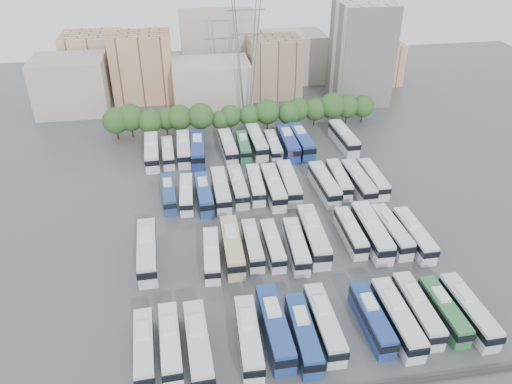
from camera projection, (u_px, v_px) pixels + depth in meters
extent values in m
plane|color=#424447|center=(276.00, 230.00, 85.69)|extent=(220.00, 220.00, 0.00)
cylinder|color=black|center=(118.00, 134.00, 116.54)|extent=(0.36, 0.36, 2.51)
sphere|color=#234C1E|center=(116.00, 121.00, 114.77)|extent=(6.03, 6.03, 6.03)
cylinder|color=black|center=(133.00, 132.00, 117.58)|extent=(0.36, 0.36, 2.65)
sphere|color=#234C1E|center=(131.00, 117.00, 115.71)|extent=(6.36, 6.36, 6.36)
cylinder|color=black|center=(151.00, 134.00, 116.98)|extent=(0.36, 0.36, 2.33)
sphere|color=#234C1E|center=(150.00, 121.00, 115.34)|extent=(5.59, 5.59, 5.59)
cylinder|color=black|center=(167.00, 130.00, 118.86)|extent=(0.36, 0.36, 2.15)
sphere|color=#234C1E|center=(166.00, 119.00, 117.34)|extent=(5.17, 5.17, 5.17)
cylinder|color=black|center=(181.00, 130.00, 118.35)|extent=(0.36, 0.36, 2.47)
sphere|color=#234C1E|center=(180.00, 117.00, 116.62)|extent=(5.92, 5.92, 5.92)
cylinder|color=black|center=(202.00, 130.00, 118.56)|extent=(0.36, 0.36, 2.58)
sphere|color=#234C1E|center=(201.00, 116.00, 116.74)|extent=(6.19, 6.19, 6.19)
cylinder|color=black|center=(221.00, 130.00, 119.60)|extent=(0.36, 0.36, 1.81)
sphere|color=#234C1E|center=(220.00, 120.00, 118.33)|extent=(4.34, 4.34, 4.34)
cylinder|color=black|center=(231.00, 127.00, 120.34)|extent=(0.36, 0.36, 2.18)
sphere|color=#234C1E|center=(231.00, 116.00, 118.81)|extent=(5.23, 5.23, 5.23)
cylinder|color=black|center=(250.00, 127.00, 120.72)|extent=(0.36, 0.36, 2.15)
sphere|color=#234C1E|center=(250.00, 115.00, 119.21)|extent=(5.16, 5.16, 5.16)
cylinder|color=black|center=(267.00, 125.00, 121.05)|extent=(0.36, 0.36, 2.54)
sphere|color=#234C1E|center=(267.00, 112.00, 119.27)|extent=(6.09, 6.09, 6.09)
cylinder|color=black|center=(289.00, 125.00, 121.34)|extent=(0.36, 0.36, 2.29)
sphere|color=#234C1E|center=(289.00, 113.00, 119.73)|extent=(5.48, 5.48, 5.48)
cylinder|color=black|center=(297.00, 122.00, 123.05)|extent=(0.36, 0.36, 2.35)
sphere|color=#234C1E|center=(298.00, 109.00, 121.39)|extent=(5.65, 5.65, 5.65)
cylinder|color=black|center=(314.00, 121.00, 123.38)|extent=(0.36, 0.36, 2.26)
sphere|color=#234C1E|center=(315.00, 110.00, 121.79)|extent=(5.42, 5.42, 5.42)
cylinder|color=black|center=(331.00, 119.00, 123.93)|extent=(0.36, 0.36, 2.64)
sphere|color=#234C1E|center=(332.00, 106.00, 122.07)|extent=(6.35, 6.35, 6.35)
cylinder|color=black|center=(346.00, 118.00, 124.73)|extent=(0.36, 0.36, 2.38)
sphere|color=#234C1E|center=(347.00, 106.00, 123.05)|extent=(5.72, 5.72, 5.72)
cylinder|color=black|center=(362.00, 118.00, 125.23)|extent=(0.36, 0.36, 2.28)
sphere|color=#234C1E|center=(363.00, 106.00, 123.63)|extent=(5.46, 5.46, 5.46)
cube|color=#9E998E|center=(72.00, 85.00, 128.78)|extent=(18.00, 14.00, 14.00)
cube|color=tan|center=(142.00, 67.00, 135.22)|extent=(16.00, 12.00, 18.00)
cube|color=#ADA89E|center=(212.00, 84.00, 132.44)|extent=(20.00, 14.00, 12.00)
cube|color=gray|center=(274.00, 67.00, 138.88)|extent=(14.00, 12.00, 16.00)
cube|color=gray|center=(219.00, 48.00, 147.79)|extent=(22.00, 16.00, 20.00)
cube|color=tan|center=(94.00, 62.00, 142.31)|extent=(16.00, 14.00, 16.00)
cube|color=#A39E93|center=(292.00, 57.00, 150.60)|extent=(18.00, 14.00, 14.00)
cube|color=tan|center=(375.00, 62.00, 149.27)|extent=(14.00, 12.00, 12.00)
cube|color=gray|center=(180.00, 73.00, 143.71)|extent=(12.00, 10.00, 10.00)
cube|color=silver|center=(361.00, 53.00, 132.48)|extent=(14.00, 14.00, 26.00)
cylinder|color=slate|center=(239.00, 54.00, 117.40)|extent=(2.90, 2.91, 33.83)
cylinder|color=slate|center=(237.00, 50.00, 120.78)|extent=(2.90, 2.91, 33.83)
cylinder|color=slate|center=(256.00, 53.00, 117.94)|extent=(2.90, 2.91, 33.83)
cylinder|color=slate|center=(253.00, 49.00, 121.32)|extent=(2.90, 2.91, 33.83)
cube|color=slate|center=(246.00, 10.00, 114.42)|extent=(9.00, 0.30, 0.30)
cube|color=slate|center=(246.00, 34.00, 117.25)|extent=(7.00, 0.30, 0.30)
cube|color=silver|center=(144.00, 349.00, 61.63)|extent=(2.84, 11.05, 3.10)
cube|color=black|center=(144.00, 346.00, 61.21)|extent=(2.95, 11.22, 0.91)
cube|color=silver|center=(143.00, 330.00, 61.87)|extent=(1.69, 2.99, 0.40)
cube|color=silver|center=(171.00, 343.00, 62.28)|extent=(2.89, 11.38, 3.20)
cube|color=black|center=(170.00, 341.00, 61.84)|extent=(3.02, 11.55, 0.94)
cube|color=silver|center=(169.00, 325.00, 62.52)|extent=(1.73, 3.08, 0.41)
cube|color=silver|center=(198.00, 346.00, 61.79)|extent=(3.21, 12.50, 3.51)
cube|color=black|center=(198.00, 343.00, 61.31)|extent=(3.34, 12.70, 1.03)
cube|color=silver|center=(196.00, 325.00, 62.06)|extent=(1.91, 3.38, 0.45)
cube|color=silver|center=(249.00, 338.00, 62.91)|extent=(2.93, 12.02, 3.39)
cube|color=black|center=(249.00, 335.00, 62.44)|extent=(3.06, 12.21, 1.00)
cube|color=silver|center=(247.00, 319.00, 63.18)|extent=(1.80, 3.24, 0.44)
cube|color=navy|center=(275.00, 328.00, 64.27)|extent=(3.01, 12.84, 3.62)
cube|color=black|center=(275.00, 325.00, 63.77)|extent=(3.14, 13.03, 1.06)
cube|color=silver|center=(272.00, 307.00, 64.55)|extent=(1.89, 3.45, 0.47)
cube|color=navy|center=(303.00, 334.00, 63.49)|extent=(2.64, 11.75, 3.32)
cube|color=black|center=(303.00, 332.00, 63.04)|extent=(2.76, 11.92, 0.98)
cube|color=silver|center=(301.00, 315.00, 63.76)|extent=(1.70, 3.15, 0.43)
cube|color=silver|center=(324.00, 324.00, 64.96)|extent=(2.65, 12.01, 3.40)
cube|color=black|center=(325.00, 321.00, 64.49)|extent=(2.77, 12.19, 1.00)
cube|color=silver|center=(322.00, 305.00, 65.22)|extent=(1.72, 3.21, 0.44)
cube|color=navy|center=(372.00, 319.00, 65.80)|extent=(2.67, 11.36, 3.20)
cube|color=black|center=(373.00, 317.00, 65.36)|extent=(2.79, 11.53, 0.94)
cube|color=silver|center=(369.00, 302.00, 66.05)|extent=(1.67, 3.05, 0.41)
cube|color=silver|center=(397.00, 319.00, 65.67)|extent=(2.83, 12.44, 3.51)
cube|color=black|center=(398.00, 316.00, 65.19)|extent=(2.96, 12.63, 1.03)
cube|color=silver|center=(394.00, 299.00, 65.95)|extent=(1.81, 3.33, 0.45)
cube|color=silver|center=(417.00, 310.00, 67.13)|extent=(2.59, 11.88, 3.36)
cube|color=black|center=(418.00, 307.00, 66.67)|extent=(2.71, 12.06, 0.99)
cube|color=silver|center=(415.00, 292.00, 67.40)|extent=(1.70, 3.17, 0.43)
cube|color=#30703E|center=(444.00, 311.00, 67.17)|extent=(2.54, 10.90, 3.07)
cube|color=black|center=(445.00, 308.00, 66.75)|extent=(2.65, 11.06, 0.90)
cube|color=silver|center=(441.00, 294.00, 67.41)|extent=(1.60, 2.93, 0.40)
cube|color=silver|center=(468.00, 311.00, 66.95)|extent=(2.88, 11.97, 3.37)
cube|color=black|center=(470.00, 308.00, 66.49)|extent=(3.00, 12.15, 0.99)
cube|color=silver|center=(465.00, 293.00, 67.21)|extent=(1.78, 3.22, 0.44)
cube|color=silver|center=(147.00, 252.00, 77.65)|extent=(3.20, 13.24, 3.73)
cube|color=black|center=(147.00, 249.00, 77.14)|extent=(3.33, 13.44, 1.10)
cube|color=silver|center=(146.00, 235.00, 77.94)|extent=(1.97, 3.57, 0.48)
cube|color=silver|center=(212.00, 255.00, 77.38)|extent=(2.86, 11.01, 3.09)
cube|color=black|center=(212.00, 253.00, 76.96)|extent=(2.98, 11.18, 0.91)
cube|color=silver|center=(211.00, 241.00, 77.64)|extent=(1.69, 2.98, 0.40)
cube|color=#C1B285|center=(232.00, 247.00, 78.80)|extent=(2.75, 12.65, 3.58)
cube|color=black|center=(232.00, 244.00, 78.31)|extent=(2.88, 12.84, 1.05)
cube|color=silver|center=(231.00, 231.00, 79.09)|extent=(1.81, 3.38, 0.46)
cube|color=silver|center=(252.00, 245.00, 79.59)|extent=(2.34, 10.74, 3.04)
cube|color=black|center=(253.00, 243.00, 79.18)|extent=(2.45, 10.90, 0.89)
cube|color=silver|center=(251.00, 232.00, 79.83)|extent=(1.54, 2.87, 0.39)
cube|color=silver|center=(273.00, 245.00, 79.61)|extent=(2.35, 10.74, 3.04)
cube|color=black|center=(273.00, 243.00, 79.20)|extent=(2.46, 10.90, 0.89)
cube|color=silver|center=(271.00, 232.00, 79.86)|extent=(1.54, 2.87, 0.39)
cube|color=silver|center=(296.00, 246.00, 79.21)|extent=(2.97, 11.68, 3.28)
cube|color=black|center=(296.00, 244.00, 78.76)|extent=(3.09, 11.86, 0.97)
cube|color=silver|center=(295.00, 231.00, 79.48)|extent=(1.77, 3.16, 0.42)
cube|color=silver|center=(313.00, 236.00, 81.11)|extent=(3.27, 13.46, 3.79)
cube|color=black|center=(314.00, 233.00, 80.59)|extent=(3.41, 13.67, 1.11)
cube|color=silver|center=(312.00, 219.00, 81.41)|extent=(2.01, 3.63, 0.49)
cube|color=silver|center=(350.00, 233.00, 82.47)|extent=(2.38, 11.14, 3.16)
cube|color=black|center=(351.00, 230.00, 82.04)|extent=(2.50, 11.31, 0.93)
cube|color=silver|center=(349.00, 219.00, 82.72)|extent=(1.58, 2.97, 0.41)
cube|color=silver|center=(372.00, 232.00, 82.03)|extent=(3.02, 13.40, 3.79)
cube|color=black|center=(372.00, 229.00, 81.51)|extent=(3.16, 13.60, 1.11)
cube|color=silver|center=(370.00, 216.00, 82.33)|extent=(1.94, 3.59, 0.49)
cube|color=silver|center=(391.00, 232.00, 82.51)|extent=(3.06, 12.10, 3.40)
cube|color=black|center=(392.00, 229.00, 82.05)|extent=(3.19, 12.28, 1.00)
cube|color=silver|center=(389.00, 217.00, 82.77)|extent=(1.84, 3.27, 0.44)
cube|color=silver|center=(414.00, 235.00, 81.61)|extent=(2.66, 12.03, 3.40)
cube|color=black|center=(415.00, 233.00, 81.15)|extent=(2.78, 12.21, 1.00)
cube|color=silver|center=(412.00, 221.00, 81.88)|extent=(1.73, 3.22, 0.44)
cube|color=navy|center=(169.00, 194.00, 93.15)|extent=(2.83, 10.81, 3.03)
cube|color=black|center=(168.00, 191.00, 92.74)|extent=(2.94, 10.97, 0.89)
cube|color=silver|center=(167.00, 182.00, 93.38)|extent=(1.66, 2.93, 0.39)
cube|color=silver|center=(187.00, 194.00, 92.87)|extent=(2.73, 10.97, 3.09)
cube|color=black|center=(186.00, 192.00, 92.45)|extent=(2.84, 11.14, 0.91)
cube|color=silver|center=(186.00, 183.00, 93.12)|extent=(1.65, 2.96, 0.40)
cube|color=navy|center=(204.00, 194.00, 92.80)|extent=(2.88, 11.76, 3.31)
cube|color=black|center=(204.00, 191.00, 92.35)|extent=(3.00, 11.93, 0.97)
cube|color=silver|center=(203.00, 181.00, 93.06)|extent=(1.76, 3.17, 0.43)
cube|color=silver|center=(221.00, 190.00, 93.77)|extent=(2.75, 12.51, 3.54)
cube|color=black|center=(221.00, 187.00, 93.29)|extent=(2.88, 12.70, 1.04)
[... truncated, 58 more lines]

